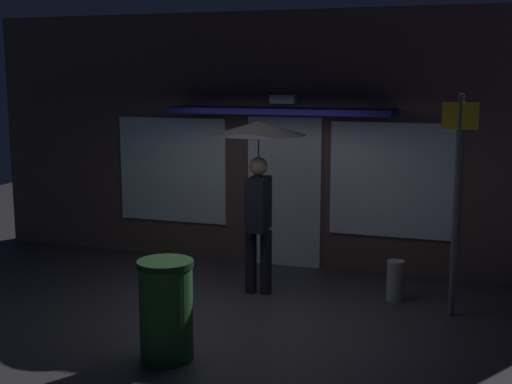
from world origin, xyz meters
The scene contains 6 objects.
ground_plane centered at (0.00, 0.00, 0.00)m, with size 18.00×18.00×0.00m, color #38353A.
building_facade centered at (0.00, 2.34, 1.84)m, with size 9.54×1.00×3.70m.
person_with_umbrella centered at (0.07, 0.79, 1.73)m, with size 1.19×1.19×2.22m.
street_sign_post centered at (2.48, 0.72, 1.46)m, with size 0.40×0.07×2.59m.
sidewalk_bollard centered at (1.78, 1.06, 0.25)m, with size 0.22×0.22×0.51m, color #9E998E.
trash_bin centered at (-0.14, -1.50, 0.51)m, with size 0.55×0.55×1.01m.
Camera 1 is at (2.77, -7.38, 2.79)m, focal length 48.47 mm.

